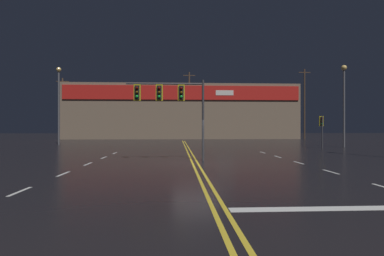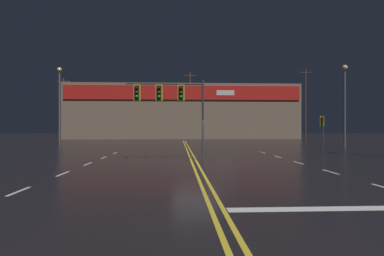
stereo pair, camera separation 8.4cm
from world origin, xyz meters
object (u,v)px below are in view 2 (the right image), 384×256
object	(u,v)px
traffic_signal_median	(169,98)
streetlight_median_approach	(60,95)
traffic_signal_corner_northeast	(322,125)
streetlight_far_left	(345,94)

from	to	relation	value
traffic_signal_median	streetlight_median_approach	world-z (taller)	streetlight_median_approach
traffic_signal_corner_northeast	streetlight_far_left	world-z (taller)	streetlight_far_left
traffic_signal_corner_northeast	streetlight_median_approach	xyz separation A→B (m)	(-28.38, 7.24, 3.57)
streetlight_median_approach	streetlight_far_left	distance (m)	31.97
traffic_signal_corner_northeast	streetlight_median_approach	bearing A→B (deg)	165.69
traffic_signal_median	traffic_signal_corner_northeast	bearing A→B (deg)	36.15
traffic_signal_median	traffic_signal_corner_northeast	size ratio (longest dim) A/B	1.55
streetlight_median_approach	streetlight_far_left	bearing A→B (deg)	-10.68
traffic_signal_median	streetlight_far_left	size ratio (longest dim) A/B	0.58
traffic_signal_corner_northeast	streetlight_median_approach	world-z (taller)	streetlight_median_approach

